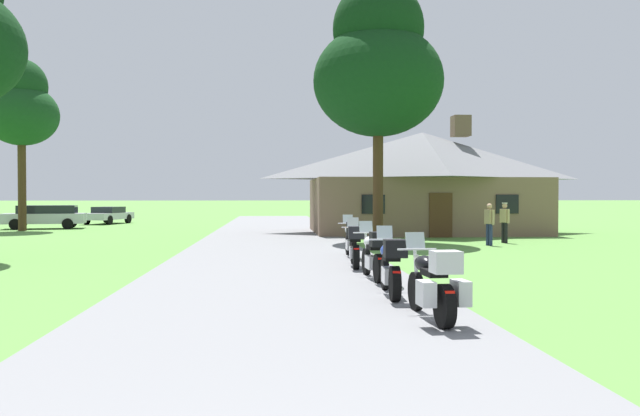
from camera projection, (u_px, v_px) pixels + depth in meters
ground_plane at (275, 253)px, 21.80m from camera, size 500.00×500.00×0.00m
asphalt_driveway at (275, 257)px, 19.80m from camera, size 6.40×80.00×0.06m
motorcycle_black_nearest_to_camera at (434, 286)px, 9.50m from camera, size 0.78×2.08×1.30m
motorcycle_blue_second_in_row at (391, 267)px, 11.90m from camera, size 0.66×2.08×1.30m
motorcycle_white_third_in_row at (374, 255)px, 14.29m from camera, size 0.66×2.08×1.30m
motorcycle_orange_fourth_in_row at (355, 246)px, 16.82m from camera, size 0.66×2.08×1.30m
motorcycle_silver_farthest_in_row at (351, 239)px, 19.45m from camera, size 0.66×2.08×1.30m
stone_lodge at (422, 181)px, 33.30m from camera, size 12.19×7.75×6.22m
bystander_tan_shirt_near_lodge at (505, 220)px, 26.19m from camera, size 0.33×0.52×1.69m
bystander_tan_shirt_beside_signpost at (489, 222)px, 24.82m from camera, size 0.33×0.52×1.67m
tree_by_lodge_front at (378, 66)px, 26.61m from camera, size 5.51×5.51×11.09m
tree_left_far at (21, 107)px, 35.29m from camera, size 4.05×4.05×9.65m
parked_silver_suv_far_left at (45, 216)px, 37.56m from camera, size 4.85×2.61×1.40m
parked_silver_sedan_far_left at (108, 215)px, 44.24m from camera, size 2.90×4.54×1.20m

